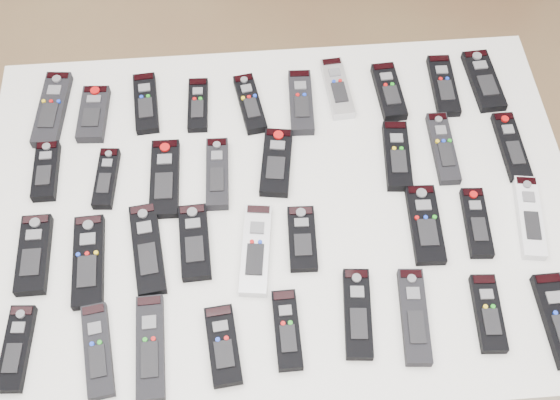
{
  "coord_description": "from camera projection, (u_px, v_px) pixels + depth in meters",
  "views": [
    {
      "loc": [
        0.03,
        -0.66,
        2.04
      ],
      "look_at": [
        0.09,
        0.1,
        0.8
      ],
      "focal_mm": 45.0,
      "sensor_mm": 36.0,
      "label": 1
    }
  ],
  "objects": [
    {
      "name": "remote_19",
      "position": [
        89.0,
        261.0,
        1.39
      ],
      "size": [
        0.07,
        0.2,
        0.02
      ],
      "primitive_type": "cube",
      "rotation": [
        0.0,
        0.0,
        0.04
      ],
      "color": "black",
      "rests_on": "table"
    },
    {
      "name": "remote_5",
      "position": [
        301.0,
        102.0,
        1.6
      ],
      "size": [
        0.06,
        0.18,
        0.02
      ],
      "primitive_type": "cube",
      "rotation": [
        0.0,
        0.0,
        -0.04
      ],
      "color": "black",
      "rests_on": "table"
    },
    {
      "name": "remote_3",
      "position": [
        198.0,
        105.0,
        1.6
      ],
      "size": [
        0.05,
        0.15,
        0.02
      ],
      "primitive_type": "cube",
      "rotation": [
        0.0,
        0.0,
        -0.04
      ],
      "color": "black",
      "rests_on": "table"
    },
    {
      "name": "remote_4",
      "position": [
        250.0,
        104.0,
        1.6
      ],
      "size": [
        0.07,
        0.17,
        0.02
      ],
      "primitive_type": "cube",
      "rotation": [
        0.0,
        0.0,
        0.16
      ],
      "color": "black",
      "rests_on": "table"
    },
    {
      "name": "remote_28",
      "position": [
        98.0,
        350.0,
        1.29
      ],
      "size": [
        0.07,
        0.18,
        0.02
      ],
      "primitive_type": "cube",
      "rotation": [
        0.0,
        0.0,
        0.14
      ],
      "color": "black",
      "rests_on": "table"
    },
    {
      "name": "remote_1",
      "position": [
        93.0,
        114.0,
        1.58
      ],
      "size": [
        0.07,
        0.15,
        0.02
      ],
      "primitive_type": "cube",
      "rotation": [
        0.0,
        0.0,
        -0.06
      ],
      "color": "black",
      "rests_on": "table"
    },
    {
      "name": "table",
      "position": [
        280.0,
        219.0,
        1.52
      ],
      "size": [
        1.25,
        0.88,
        0.78
      ],
      "color": "white",
      "rests_on": "ground"
    },
    {
      "name": "remote_33",
      "position": [
        414.0,
        316.0,
        1.33
      ],
      "size": [
        0.06,
        0.19,
        0.02
      ],
      "primitive_type": "cube",
      "rotation": [
        0.0,
        0.0,
        -0.08
      ],
      "color": "black",
      "rests_on": "table"
    },
    {
      "name": "remote_26",
      "position": [
        529.0,
        217.0,
        1.44
      ],
      "size": [
        0.07,
        0.19,
        0.02
      ],
      "primitive_type": "cube",
      "rotation": [
        0.0,
        0.0,
        -0.15
      ],
      "color": "silver",
      "rests_on": "table"
    },
    {
      "name": "remote_7",
      "position": [
        389.0,
        92.0,
        1.62
      ],
      "size": [
        0.06,
        0.16,
        0.02
      ],
      "primitive_type": "cube",
      "rotation": [
        0.0,
        0.0,
        0.06
      ],
      "color": "black",
      "rests_on": "table"
    },
    {
      "name": "remote_8",
      "position": [
        443.0,
        86.0,
        1.63
      ],
      "size": [
        0.06,
        0.17,
        0.02
      ],
      "primitive_type": "cube",
      "rotation": [
        0.0,
        0.0,
        -0.03
      ],
      "color": "black",
      "rests_on": "table"
    },
    {
      "name": "remote_27",
      "position": [
        17.0,
        348.0,
        1.3
      ],
      "size": [
        0.06,
        0.17,
        0.02
      ],
      "primitive_type": "cube",
      "rotation": [
        0.0,
        0.0,
        -0.07
      ],
      "color": "black",
      "rests_on": "table"
    },
    {
      "name": "remote_12",
      "position": [
        165.0,
        178.0,
        1.49
      ],
      "size": [
        0.06,
        0.19,
        0.02
      ],
      "primitive_type": "cube",
      "rotation": [
        0.0,
        0.0,
        -0.02
      ],
      "color": "black",
      "rests_on": "table"
    },
    {
      "name": "remote_32",
      "position": [
        358.0,
        313.0,
        1.33
      ],
      "size": [
        0.07,
        0.18,
        0.02
      ],
      "primitive_type": "cube",
      "rotation": [
        0.0,
        0.0,
        -0.09
      ],
      "color": "black",
      "rests_on": "table"
    },
    {
      "name": "remote_0",
      "position": [
        52.0,
        109.0,
        1.59
      ],
      "size": [
        0.08,
        0.21,
        0.02
      ],
      "primitive_type": "cube",
      "rotation": [
        0.0,
        0.0,
        -0.1
      ],
      "color": "black",
      "rests_on": "table"
    },
    {
      "name": "remote_24",
      "position": [
        425.0,
        224.0,
        1.43
      ],
      "size": [
        0.07,
        0.18,
        0.02
      ],
      "primitive_type": "cube",
      "rotation": [
        0.0,
        0.0,
        -0.04
      ],
      "color": "black",
      "rests_on": "table"
    },
    {
      "name": "remote_35",
      "position": [
        559.0,
        320.0,
        1.32
      ],
      "size": [
        0.06,
        0.19,
        0.02
      ],
      "primitive_type": "cube",
      "rotation": [
        0.0,
        0.0,
        0.02
      ],
      "color": "black",
      "rests_on": "table"
    },
    {
      "name": "remote_25",
      "position": [
        476.0,
        223.0,
        1.44
      ],
      "size": [
        0.06,
        0.16,
        0.02
      ],
      "primitive_type": "cube",
      "rotation": [
        0.0,
        0.0,
        -0.07
      ],
      "color": "black",
      "rests_on": "table"
    },
    {
      "name": "remote_23",
      "position": [
        302.0,
        239.0,
        1.42
      ],
      "size": [
        0.06,
        0.14,
        0.02
      ],
      "primitive_type": "cube",
      "rotation": [
        0.0,
        0.0,
        -0.04
      ],
      "color": "black",
      "rests_on": "table"
    },
    {
      "name": "remote_17",
      "position": [
        511.0,
        147.0,
        1.54
      ],
      "size": [
        0.05,
        0.18,
        0.02
      ],
      "primitive_type": "cube",
      "rotation": [
        0.0,
        0.0,
        0.01
      ],
      "color": "black",
      "rests_on": "table"
    },
    {
      "name": "remote_30",
      "position": [
        223.0,
        345.0,
        1.3
      ],
      "size": [
        0.07,
        0.16,
        0.02
      ],
      "primitive_type": "cube",
      "rotation": [
        0.0,
        0.0,
        0.09
      ],
      "color": "black",
      "rests_on": "table"
    },
    {
      "name": "remote_31",
      "position": [
        287.0,
        330.0,
        1.31
      ],
      "size": [
        0.05,
        0.15,
        0.02
      ],
      "primitive_type": "cube",
      "rotation": [
        0.0,
        0.0,
        0.01
      ],
      "color": "black",
      "rests_on": "table"
    },
    {
      "name": "remote_34",
      "position": [
        488.0,
        313.0,
        1.33
      ],
      "size": [
        0.06,
        0.16,
        0.02
      ],
      "primitive_type": "cube",
      "rotation": [
        0.0,
        0.0,
        -0.06
      ],
      "color": "black",
      "rests_on": "table"
    },
    {
      "name": "remote_29",
      "position": [
        150.0,
        347.0,
        1.3
      ],
      "size": [
        0.06,
        0.2,
        0.02
      ],
      "primitive_type": "cube",
      "rotation": [
        0.0,
        0.0,
        0.03
      ],
      "color": "black",
      "rests_on": "table"
    },
    {
      "name": "remote_18",
      "position": [
        34.0,
        254.0,
        1.4
      ],
      "size": [
        0.06,
        0.17,
        0.02
      ],
      "primitive_type": "cube",
      "rotation": [
        0.0,
        0.0,
        0.0
      ],
      "color": "black",
      "rests_on": "table"
    },
    {
      "name": "remote_11",
      "position": [
        106.0,
        178.0,
        1.49
      ],
      "size": [
        0.05,
        0.15,
        0.02
      ],
      "primitive_type": "cube",
      "rotation": [
        0.0,
        0.0,
        -0.09
      ],
      "color": "black",
      "rests_on": "table"
    },
    {
      "name": "remote_20",
      "position": [
        147.0,
        249.0,
        1.4
      ],
      "size": [
        0.08,
        0.21,
        0.02
      ],
      "primitive_type": "cube",
      "rotation": [
        0.0,
        0.0,
        0.12
      ],
      "color": "black",
      "rests_on": "table"
    },
    {
      "name": "remote_9",
      "position": [
        484.0,
        81.0,
        1.64
      ],
      "size": [
        0.07,
        0.18,
        0.02
      ],
      "primitive_type": "cube",
      "rotation": [
        0.0,
        0.0,
        0.05
      ],
      "color": "black",
      "rests_on": "table"
    },
    {
      "name": "ground",
      "position": [
        253.0,
        372.0,
        2.08
      ],
      "size": [
        4.0,
        4.0,
        0.0
      ],
      "primitive_type": "plane",
      "color": "#91694A",
      "rests_on": "ground"
    },
    {
      "name": "remote_22",
      "position": [
        256.0,
        249.0,
        1.4
      ],
      "size": [
        0.08,
        0.2,
        0.02
      ],
      "primitive_type": "cube",
      "rotation": [
        0.0,
        0.0,
        -0.13
      ],
      "color": "#B7B7BC",
      "rests_on": "table"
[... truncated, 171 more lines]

